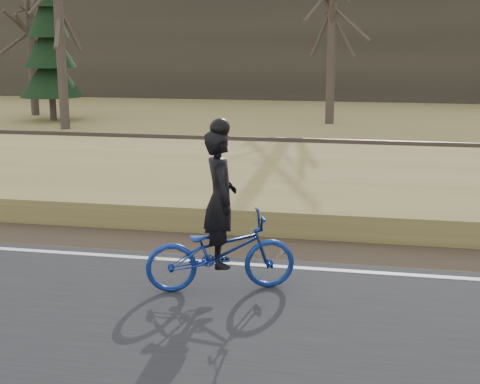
# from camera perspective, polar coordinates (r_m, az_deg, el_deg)

# --- Properties ---
(shoulder) EXTENTS (120.00, 1.60, 0.04)m
(shoulder) POSITION_cam_1_polar(r_m,az_deg,el_deg) (12.37, -18.37, -3.35)
(shoulder) COLOR #473A2B
(shoulder) RESTS_ON ground
(embankment) EXTENTS (120.00, 5.00, 0.44)m
(embankment) POSITION_cam_1_polar(r_m,az_deg,el_deg) (14.92, -12.84, 0.50)
(embankment) COLOR #95834B
(embankment) RESTS_ON ground
(ballast) EXTENTS (120.00, 3.00, 0.45)m
(ballast) POSITION_cam_1_polar(r_m,az_deg,el_deg) (18.39, -8.09, 3.02)
(ballast) COLOR slate
(ballast) RESTS_ON ground
(railroad) EXTENTS (120.00, 2.40, 0.29)m
(railroad) POSITION_cam_1_polar(r_m,az_deg,el_deg) (18.34, -8.12, 3.96)
(railroad) COLOR black
(railroad) RESTS_ON ballast
(treeline_backdrop) EXTENTS (120.00, 4.00, 6.00)m
(treeline_backdrop) POSITION_cam_1_polar(r_m,az_deg,el_deg) (39.56, 2.45, 12.41)
(treeline_backdrop) COLOR #383328
(treeline_backdrop) RESTS_ON ground
(cyclist) EXTENTS (2.11, 1.30, 2.31)m
(cyclist) POSITION_cam_1_polar(r_m,az_deg,el_deg) (8.85, -1.67, -3.88)
(cyclist) COLOR navy
(cyclist) RESTS_ON road
(bare_tree_left) EXTENTS (0.36, 0.36, 6.81)m
(bare_tree_left) POSITION_cam_1_polar(r_m,az_deg,el_deg) (31.52, -17.46, 12.45)
(bare_tree_left) COLOR #463B34
(bare_tree_left) RESTS_ON ground
(bare_tree_near_left) EXTENTS (0.36, 0.36, 7.49)m
(bare_tree_near_left) POSITION_cam_1_polar(r_m,az_deg,el_deg) (26.24, -15.15, 13.36)
(bare_tree_near_left) COLOR #463B34
(bare_tree_near_left) RESTS_ON ground
(bare_tree_center) EXTENTS (0.36, 0.36, 7.43)m
(bare_tree_center) POSITION_cam_1_polar(r_m,az_deg,el_deg) (27.28, 7.86, 13.58)
(bare_tree_center) COLOR #463B34
(bare_tree_center) RESTS_ON ground
(conifer) EXTENTS (2.60, 2.60, 6.55)m
(conifer) POSITION_cam_1_polar(r_m,az_deg,el_deg) (29.22, -15.98, 11.95)
(conifer) COLOR #463B34
(conifer) RESTS_ON ground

